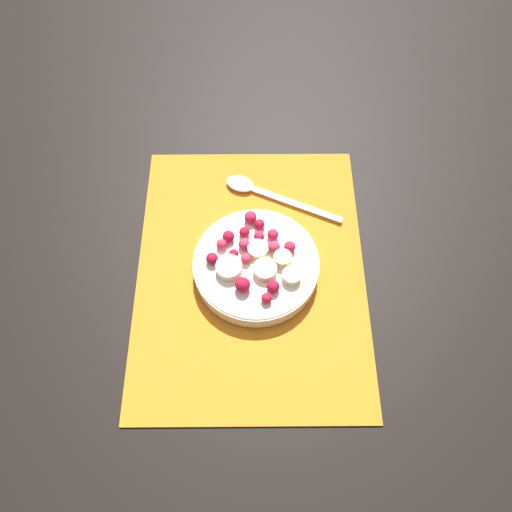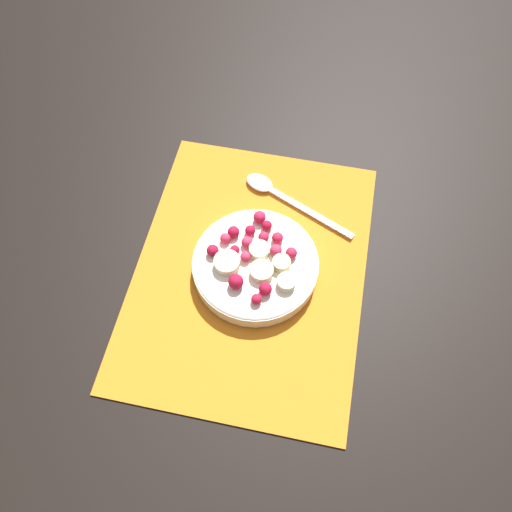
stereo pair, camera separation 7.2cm
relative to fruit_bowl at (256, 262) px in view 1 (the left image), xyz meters
The scene contains 4 objects.
ground_plane 0.03m from the fruit_bowl, 60.12° to the right, with size 3.00×3.00×0.00m, color black.
placemat 0.02m from the fruit_bowl, 60.12° to the right, with size 0.45×0.34×0.01m.
fruit_bowl is the anchor object (origin of this frame).
spoon 0.14m from the fruit_bowl, behind, with size 0.10×0.19×0.01m.
Camera 1 is at (0.34, 0.01, 0.67)m, focal length 35.00 mm.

